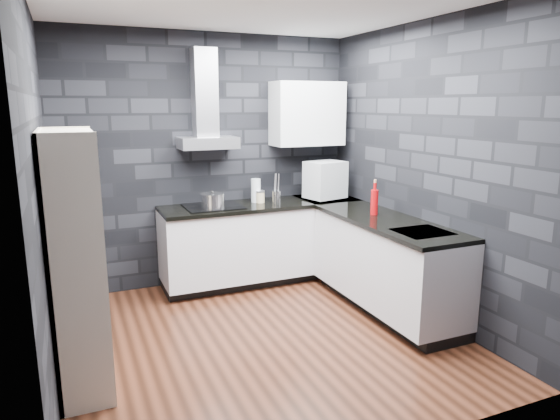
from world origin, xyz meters
TOP-DOWN VIEW (x-y plane):
  - ground at (0.00, 0.00)m, footprint 3.20×3.20m
  - ceiling at (0.00, 0.00)m, footprint 3.20×3.20m
  - wall_back at (0.00, 1.62)m, footprint 3.20×0.05m
  - wall_front at (0.00, -1.62)m, footprint 3.20×0.05m
  - wall_left at (-1.62, 0.00)m, footprint 0.05×3.20m
  - wall_right at (1.62, 0.00)m, footprint 0.05×3.20m
  - toekick_back at (0.50, 1.34)m, footprint 2.18×0.50m
  - toekick_right at (1.34, 0.10)m, footprint 0.50×1.78m
  - counter_back_cab at (0.50, 1.30)m, footprint 2.20×0.60m
  - counter_right_cab at (1.30, 0.10)m, footprint 0.60×1.80m
  - counter_back_top at (0.50, 1.29)m, footprint 2.20×0.62m
  - counter_right_top at (1.29, 0.10)m, footprint 0.62×1.80m
  - counter_corner_top at (1.30, 1.30)m, footprint 0.62×0.62m
  - hood_body at (-0.05, 1.43)m, footprint 0.60×0.34m
  - hood_chimney at (-0.05, 1.50)m, footprint 0.24×0.20m
  - upper_cabinet at (1.10, 1.43)m, footprint 0.80×0.35m
  - cooktop at (-0.05, 1.30)m, footprint 0.58×0.50m
  - sink_rim at (1.30, -0.40)m, footprint 0.44×0.40m
  - pot at (-0.09, 1.19)m, footprint 0.27×0.27m
  - glass_vase at (0.46, 1.37)m, footprint 0.14×0.14m
  - storage_jar at (0.49, 1.33)m, footprint 0.10×0.10m
  - utensil_crock at (0.66, 1.27)m, footprint 0.11×0.11m
  - appliance_garage at (1.23, 1.21)m, footprint 0.47×0.40m
  - red_bottle at (1.30, 0.32)m, footprint 0.09×0.09m
  - bookshelf at (-1.42, -0.15)m, footprint 0.52×0.86m
  - fruit_bowl at (-1.42, -0.23)m, footprint 0.29×0.29m
  - book_red at (-1.44, 0.04)m, footprint 0.16×0.03m
  - book_second at (-1.42, 0.03)m, footprint 0.14×0.07m

SIDE VIEW (x-z plane):
  - ground at x=0.00m, z-range 0.00..0.00m
  - toekick_back at x=0.50m, z-range 0.00..0.10m
  - toekick_right at x=1.34m, z-range 0.00..0.10m
  - counter_back_cab at x=0.50m, z-range 0.10..0.86m
  - counter_right_cab at x=1.30m, z-range 0.10..0.86m
  - book_red at x=-1.44m, z-range 0.46..0.68m
  - book_second at x=-1.42m, z-range 0.49..0.69m
  - counter_back_top at x=0.50m, z-range 0.86..0.90m
  - counter_right_top at x=1.29m, z-range 0.86..0.90m
  - counter_corner_top at x=1.30m, z-range 0.86..0.90m
  - sink_rim at x=1.30m, z-range 0.89..0.90m
  - bookshelf at x=-1.42m, z-range 0.00..1.80m
  - cooktop at x=-0.05m, z-range 0.90..0.91m
  - fruit_bowl at x=-1.42m, z-range 0.91..0.97m
  - storage_jar at x=0.49m, z-range 0.90..1.02m
  - utensil_crock at x=0.66m, z-range 0.90..1.03m
  - pot at x=-0.09m, z-range 0.91..1.05m
  - red_bottle at x=1.30m, z-range 0.90..1.14m
  - glass_vase at x=0.46m, z-range 0.90..1.16m
  - appliance_garage at x=1.23m, z-range 0.92..1.33m
  - wall_back at x=0.00m, z-range 0.00..2.70m
  - wall_front at x=0.00m, z-range 0.00..2.70m
  - wall_left at x=-1.62m, z-range 0.00..2.70m
  - wall_right at x=1.62m, z-range 0.00..2.70m
  - hood_body at x=-0.05m, z-range 1.50..1.62m
  - upper_cabinet at x=1.10m, z-range 1.50..2.20m
  - hood_chimney at x=-0.05m, z-range 1.62..2.52m
  - ceiling at x=0.00m, z-range 2.70..2.70m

